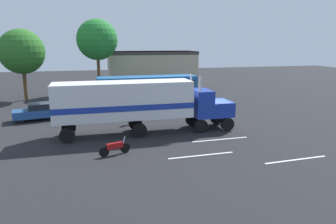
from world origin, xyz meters
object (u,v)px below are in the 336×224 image
(parked_bus, at_px, (148,88))
(parked_car, at_px, (39,111))
(tree_left, at_px, (97,40))
(semi_truck, at_px, (138,102))
(tree_center, at_px, (22,52))
(motorcycle, at_px, (115,147))
(person_bystander, at_px, (133,114))

(parked_bus, xyz_separation_m, parked_car, (-11.02, -3.66, -1.26))
(tree_left, bearing_deg, semi_truck, -84.32)
(tree_center, bearing_deg, semi_truck, -57.76)
(semi_truck, height_order, motorcycle, semi_truck)
(parked_bus, xyz_separation_m, motorcycle, (-4.97, -14.74, -1.58))
(parked_bus, relative_size, tree_left, 1.07)
(semi_truck, xyz_separation_m, motorcycle, (-2.26, -4.39, -2.04))
(parked_bus, bearing_deg, tree_center, 151.51)
(tree_center, bearing_deg, person_bystander, -52.95)
(motorcycle, bearing_deg, semi_truck, 62.80)
(tree_left, xyz_separation_m, tree_center, (-9.16, -3.86, -1.46))
(tree_left, bearing_deg, parked_car, -112.04)
(semi_truck, distance_m, tree_center, 21.52)
(semi_truck, relative_size, parked_car, 3.03)
(person_bystander, height_order, parked_bus, parked_bus)
(person_bystander, height_order, parked_car, person_bystander)
(semi_truck, height_order, parked_car, semi_truck)
(parked_car, relative_size, tree_left, 0.45)
(person_bystander, distance_m, parked_car, 9.03)
(motorcycle, bearing_deg, parked_bus, 71.35)
(parked_bus, relative_size, motorcycle, 5.41)
(parked_bus, distance_m, motorcycle, 15.63)
(person_bystander, bearing_deg, parked_bus, 69.30)
(person_bystander, bearing_deg, tree_left, 96.43)
(semi_truck, height_order, tree_center, tree_center)
(parked_car, xyz_separation_m, tree_left, (6.13, 15.14, 6.64))
(parked_bus, bearing_deg, person_bystander, -110.70)
(parked_bus, height_order, motorcycle, parked_bus)
(parked_car, bearing_deg, parked_bus, 18.38)
(person_bystander, xyz_separation_m, motorcycle, (-2.21, -7.41, -0.41))
(person_bystander, relative_size, tree_left, 0.16)
(motorcycle, xyz_separation_m, tree_center, (-9.08, 22.36, 5.50))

